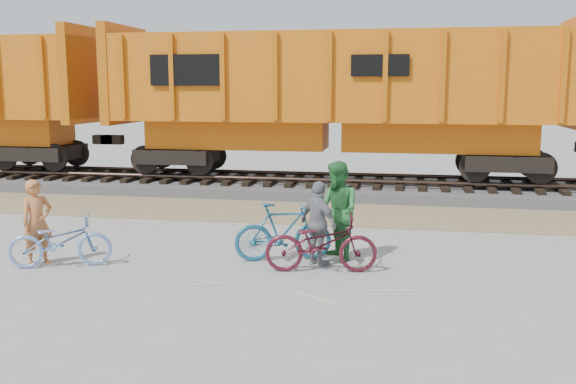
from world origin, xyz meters
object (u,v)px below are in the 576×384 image
hopper_car_center (335,95)px  person_woman (319,224)px  person_solo (37,222)px  person_man (337,211)px  bicycle_blue (60,241)px  bicycle_maroon (321,243)px  bicycle_teal (283,232)px

hopper_car_center → person_woman: size_ratio=8.91×
person_solo → person_man: person_man is taller
bicycle_blue → person_man: (4.92, 1.37, 0.47)m
bicycle_blue → bicycle_maroon: bicycle_maroon is taller
bicycle_blue → person_man: size_ratio=0.97×
bicycle_teal → person_man: person_man is taller
hopper_car_center → person_solo: 10.45m
bicycle_blue → person_man: 5.12m
bicycle_blue → bicycle_maroon: size_ratio=0.92×
person_woman → bicycle_teal: bearing=25.1°
person_man → bicycle_maroon: bearing=-45.9°
person_woman → hopper_car_center: bearing=-43.0°
person_solo → bicycle_maroon: bearing=-50.0°
bicycle_maroon → person_woman: bearing=5.0°
person_solo → person_man: bearing=-41.7°
bicycle_teal → bicycle_blue: bearing=88.7°
bicycle_maroon → person_solo: size_ratio=1.25×
hopper_car_center → bicycle_teal: bearing=-90.4°
hopper_car_center → bicycle_blue: size_ratio=7.69×
bicycle_teal → person_solo: (-4.42, -1.07, 0.24)m
person_man → person_woman: bearing=-67.6°
bicycle_teal → person_solo: size_ratio=1.16×
bicycle_teal → person_man: bearing=-96.6°
bicycle_maroon → person_man: size_ratio=1.05×
bicycle_teal → bicycle_maroon: 1.01m
hopper_car_center → person_man: 8.23m
person_man → bicycle_teal: bearing=-111.0°
bicycle_blue → person_woman: (4.62, 0.95, 0.31)m
hopper_car_center → person_solo: size_ratio=8.85×
bicycle_teal → bicycle_maroon: bicycle_teal is taller
person_solo → person_woman: size_ratio=1.01×
bicycle_blue → bicycle_maroon: (4.72, 0.55, 0.04)m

